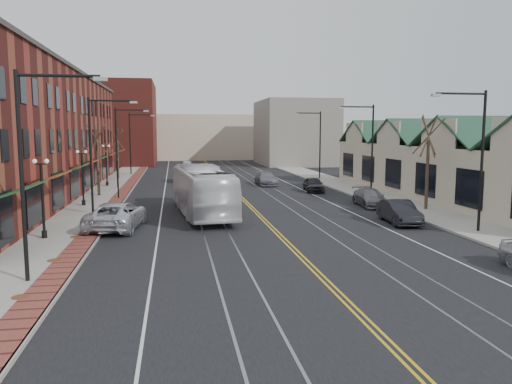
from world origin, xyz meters
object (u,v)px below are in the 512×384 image
object	(u,v)px
parked_suv	(116,216)
parked_car_d	(314,184)
parked_car_b	(399,212)
transit_bus	(202,191)
parked_car_c	(370,198)

from	to	relation	value
parked_suv	parked_car_d	distance (m)	23.17
parked_car_b	parked_suv	bearing A→B (deg)	-178.55
transit_bus	parked_car_b	distance (m)	13.38
transit_bus	parked_car_b	bearing A→B (deg)	150.87
parked_suv	parked_car_b	bearing A→B (deg)	-175.71
parked_suv	parked_car_b	xyz separation A→B (m)	(17.61, -1.02, -0.09)
transit_bus	parked_car_b	world-z (taller)	transit_bus
parked_suv	parked_car_d	size ratio (longest dim) A/B	1.44
transit_bus	parked_suv	distance (m)	6.95
transit_bus	parked_car_d	world-z (taller)	transit_bus
parked_suv	parked_car_d	xyz separation A→B (m)	(16.80, 15.95, -0.12)
transit_bus	parked_car_c	size ratio (longest dim) A/B	2.63
parked_suv	parked_car_c	world-z (taller)	parked_suv
parked_car_c	parked_suv	bearing A→B (deg)	-157.81
transit_bus	parked_car_b	xyz separation A→B (m)	(12.23, -5.33, -0.96)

